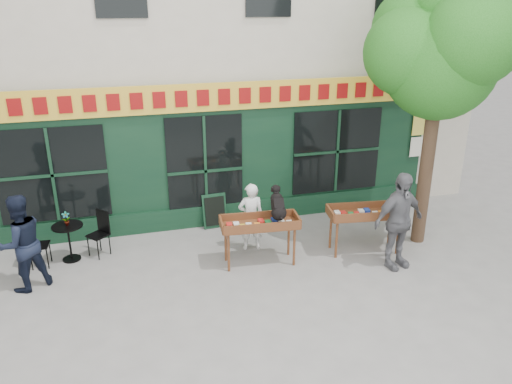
# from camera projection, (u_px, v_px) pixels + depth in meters

# --- Properties ---
(ground) EXTENTS (80.00, 80.00, 0.00)m
(ground) POSITION_uv_depth(u_px,v_px,m) (230.00, 274.00, 9.61)
(ground) COLOR slate
(ground) RESTS_ON ground
(street_tree) EXTENTS (3.05, 2.90, 5.60)m
(street_tree) POSITION_uv_depth(u_px,v_px,m) (442.00, 46.00, 9.56)
(street_tree) COLOR #382619
(street_tree) RESTS_ON ground
(book_cart_center) EXTENTS (1.55, 0.75, 0.99)m
(book_cart_center) POSITION_uv_depth(u_px,v_px,m) (260.00, 225.00, 9.73)
(book_cart_center) COLOR #5B2F1A
(book_cart_center) RESTS_ON ground
(dog) EXTENTS (0.39, 0.63, 0.60)m
(dog) POSITION_uv_depth(u_px,v_px,m) (278.00, 202.00, 9.61)
(dog) COLOR black
(dog) RESTS_ON book_cart_center
(woman) EXTENTS (0.56, 0.39, 1.46)m
(woman) POSITION_uv_depth(u_px,v_px,m) (251.00, 217.00, 10.35)
(woman) COLOR white
(woman) RESTS_ON ground
(book_cart_right) EXTENTS (1.57, 0.83, 0.99)m
(book_cart_right) POSITION_uv_depth(u_px,v_px,m) (365.00, 215.00, 10.21)
(book_cart_right) COLOR #5B2F1A
(book_cart_right) RESTS_ON ground
(man_right) EXTENTS (1.21, 0.70, 1.95)m
(man_right) POSITION_uv_depth(u_px,v_px,m) (399.00, 221.00, 9.56)
(man_right) COLOR #5B5B60
(man_right) RESTS_ON ground
(bistro_table) EXTENTS (0.60, 0.60, 0.76)m
(bistro_table) POSITION_uv_depth(u_px,v_px,m) (69.00, 235.00, 9.95)
(bistro_table) COLOR black
(bistro_table) RESTS_ON ground
(bistro_chair_left) EXTENTS (0.39, 0.39, 0.95)m
(bistro_chair_left) POSITION_uv_depth(u_px,v_px,m) (33.00, 241.00, 9.69)
(bistro_chair_left) COLOR black
(bistro_chair_left) RESTS_ON ground
(bistro_chair_right) EXTENTS (0.51, 0.51, 0.95)m
(bistro_chair_right) POSITION_uv_depth(u_px,v_px,m) (101.00, 229.00, 10.19)
(bistro_chair_right) COLOR black
(bistro_chair_right) RESTS_ON ground
(potted_plant) EXTENTS (0.17, 0.13, 0.29)m
(potted_plant) POSITION_uv_depth(u_px,v_px,m) (66.00, 219.00, 9.81)
(potted_plant) COLOR gray
(potted_plant) RESTS_ON bistro_table
(man_left) EXTENTS (1.11, 1.04, 1.81)m
(man_left) POSITION_uv_depth(u_px,v_px,m) (21.00, 243.00, 8.83)
(man_left) COLOR black
(man_left) RESTS_ON ground
(chalkboard) EXTENTS (0.57, 0.23, 0.79)m
(chalkboard) POSITION_uv_depth(u_px,v_px,m) (215.00, 211.00, 11.47)
(chalkboard) COLOR black
(chalkboard) RESTS_ON ground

